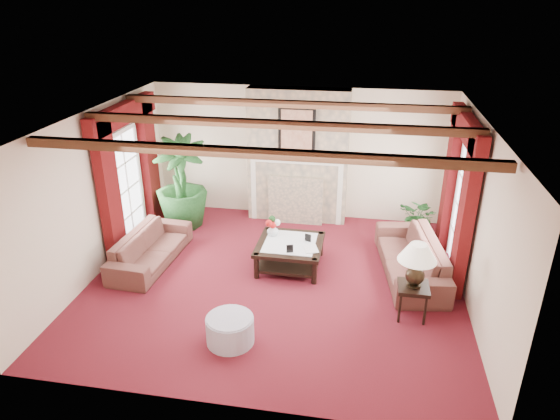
% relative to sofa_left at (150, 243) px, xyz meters
% --- Properties ---
extents(floor, '(6.00, 6.00, 0.00)m').
position_rel_sofa_left_xyz_m(floor, '(2.26, -0.24, -0.38)').
color(floor, '#4E0D16').
rests_on(floor, ground).
extents(ceiling, '(6.00, 6.00, 0.00)m').
position_rel_sofa_left_xyz_m(ceiling, '(2.26, -0.24, 2.32)').
color(ceiling, white).
rests_on(ceiling, floor).
extents(back_wall, '(6.00, 0.02, 2.70)m').
position_rel_sofa_left_xyz_m(back_wall, '(2.26, 2.51, 0.97)').
color(back_wall, beige).
rests_on(back_wall, ground).
extents(left_wall, '(0.02, 5.50, 2.70)m').
position_rel_sofa_left_xyz_m(left_wall, '(-0.74, -0.24, 0.97)').
color(left_wall, beige).
rests_on(left_wall, ground).
extents(right_wall, '(0.02, 5.50, 2.70)m').
position_rel_sofa_left_xyz_m(right_wall, '(5.26, -0.24, 0.97)').
color(right_wall, beige).
rests_on(right_wall, ground).
extents(ceiling_beams, '(6.00, 3.00, 0.12)m').
position_rel_sofa_left_xyz_m(ceiling_beams, '(2.26, -0.24, 2.26)').
color(ceiling_beams, '#3E2113').
rests_on(ceiling_beams, ceiling).
extents(fireplace, '(2.00, 0.52, 2.70)m').
position_rel_sofa_left_xyz_m(fireplace, '(2.26, 2.31, 2.32)').
color(fireplace, tan).
rests_on(fireplace, ground).
extents(french_door_left, '(0.10, 1.10, 2.16)m').
position_rel_sofa_left_xyz_m(french_door_left, '(-0.71, 0.76, 1.75)').
color(french_door_left, white).
rests_on(french_door_left, ground).
extents(french_door_right, '(0.10, 1.10, 2.16)m').
position_rel_sofa_left_xyz_m(french_door_right, '(5.23, 0.76, 1.75)').
color(french_door_right, white).
rests_on(french_door_right, ground).
extents(curtains_left, '(0.20, 2.40, 2.55)m').
position_rel_sofa_left_xyz_m(curtains_left, '(-0.60, 0.76, 2.17)').
color(curtains_left, '#420809').
rests_on(curtains_left, ground).
extents(curtains_right, '(0.20, 2.40, 2.55)m').
position_rel_sofa_left_xyz_m(curtains_right, '(5.12, 0.76, 2.17)').
color(curtains_right, '#420809').
rests_on(curtains_right, ground).
extents(sofa_left, '(2.01, 0.80, 0.76)m').
position_rel_sofa_left_xyz_m(sofa_left, '(0.00, 0.00, 0.00)').
color(sofa_left, '#3E111F').
rests_on(sofa_left, ground).
extents(sofa_right, '(2.39, 1.25, 0.87)m').
position_rel_sofa_left_xyz_m(sofa_right, '(4.46, 0.38, 0.05)').
color(sofa_right, '#3E111F').
rests_on(sofa_right, ground).
extents(potted_palm, '(1.90, 2.32, 1.03)m').
position_rel_sofa_left_xyz_m(potted_palm, '(0.04, 1.56, 0.13)').
color(potted_palm, black).
rests_on(potted_palm, ground).
extents(small_plant, '(1.51, 1.52, 0.64)m').
position_rel_sofa_left_xyz_m(small_plant, '(4.71, 1.80, -0.06)').
color(small_plant, black).
rests_on(small_plant, ground).
extents(coffee_table, '(1.12, 1.12, 0.45)m').
position_rel_sofa_left_xyz_m(coffee_table, '(2.42, 0.28, -0.15)').
color(coffee_table, black).
rests_on(coffee_table, ground).
extents(side_table, '(0.57, 0.57, 0.52)m').
position_rel_sofa_left_xyz_m(side_table, '(4.40, -0.85, -0.12)').
color(side_table, black).
rests_on(side_table, ground).
extents(ottoman, '(0.65, 0.65, 0.38)m').
position_rel_sofa_left_xyz_m(ottoman, '(1.94, -1.87, -0.19)').
color(ottoman, '#9594A7').
rests_on(ottoman, ground).
extents(table_lamp, '(0.55, 0.55, 0.69)m').
position_rel_sofa_left_xyz_m(table_lamp, '(4.40, -0.85, 0.49)').
color(table_lamp, black).
rests_on(table_lamp, side_table).
extents(flower_vase, '(0.22, 0.23, 0.20)m').
position_rel_sofa_left_xyz_m(flower_vase, '(2.08, 0.51, 0.17)').
color(flower_vase, silver).
rests_on(flower_vase, coffee_table).
extents(book, '(0.23, 0.15, 0.30)m').
position_rel_sofa_left_xyz_m(book, '(2.70, 0.07, 0.22)').
color(book, black).
rests_on(book, coffee_table).
extents(photo_frame_a, '(0.11, 0.05, 0.15)m').
position_rel_sofa_left_xyz_m(photo_frame_a, '(2.47, -0.07, 0.15)').
color(photo_frame_a, black).
rests_on(photo_frame_a, coffee_table).
extents(photo_frame_b, '(0.11, 0.06, 0.14)m').
position_rel_sofa_left_xyz_m(photo_frame_b, '(2.72, 0.37, 0.14)').
color(photo_frame_b, black).
rests_on(photo_frame_b, coffee_table).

